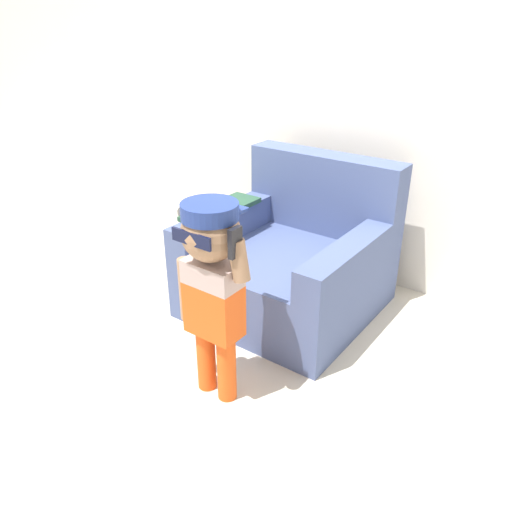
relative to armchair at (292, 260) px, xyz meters
name	(u,v)px	position (x,y,z in m)	size (l,w,h in m)	color
ground_plane	(270,301)	(-0.12, -0.08, -0.31)	(10.00, 10.00, 0.00)	beige
wall_back	(336,82)	(-0.12, 0.65, 0.99)	(10.00, 0.05, 2.60)	silver
armchair	(292,260)	(0.00, 0.00, 0.00)	(1.06, 1.04, 0.91)	#475684
person_child	(212,274)	(0.16, -0.94, 0.36)	(0.41, 0.30, 1.00)	#E05119
side_table	(203,230)	(-0.87, 0.13, -0.06)	(0.36, 0.36, 0.41)	#333333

